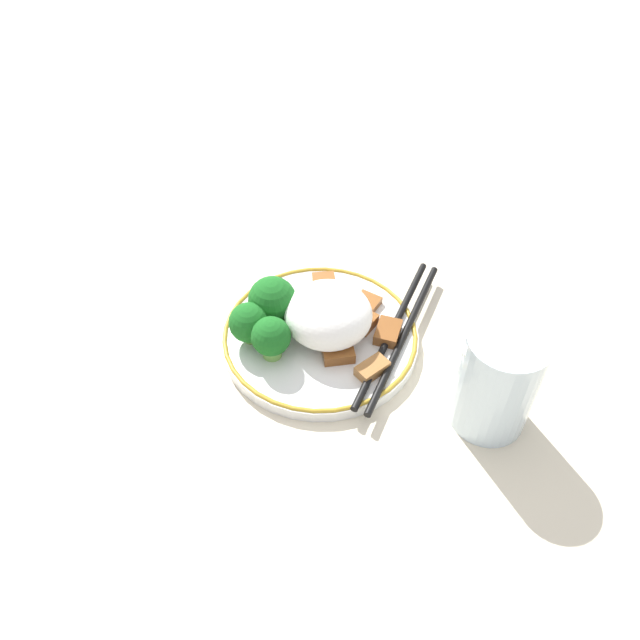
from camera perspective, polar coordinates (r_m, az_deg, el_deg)
ground_plane at (r=0.67m, az=-0.00°, el=-1.94°), size 3.00×3.00×0.00m
plate at (r=0.67m, az=-0.00°, el=-1.47°), size 0.21×0.21×0.02m
rice_mound at (r=0.64m, az=0.77°, el=0.66°), size 0.09×0.09×0.06m
broccoli_back_left at (r=0.65m, az=-4.38°, el=1.78°), size 0.05×0.05×0.06m
broccoli_back_center at (r=0.64m, az=-6.50°, el=-0.26°), size 0.04×0.04×0.05m
broccoli_back_right at (r=0.62m, az=-4.50°, el=-1.60°), size 0.04×0.04×0.05m
meat_near_front at (r=0.69m, az=4.35°, el=1.64°), size 0.03×0.03×0.01m
meat_near_left at (r=0.67m, az=3.65°, el=0.04°), size 0.04×0.04×0.01m
meat_near_right at (r=0.69m, az=0.62°, el=1.58°), size 0.03×0.03×0.01m
meat_near_back at (r=0.71m, az=-0.01°, el=3.44°), size 0.03×0.03×0.01m
meat_on_rice_edge at (r=0.63m, az=4.79°, el=-4.44°), size 0.04×0.04×0.01m
meat_mid_left at (r=0.66m, az=6.23°, el=-1.32°), size 0.03×0.04×0.01m
meat_mid_right at (r=0.64m, az=1.65°, el=-2.88°), size 0.04×0.03×0.01m
chopsticks at (r=0.66m, az=7.17°, el=-1.08°), size 0.10×0.22×0.01m
drinking_glass at (r=0.59m, az=15.87°, el=-5.34°), size 0.07×0.07×0.11m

